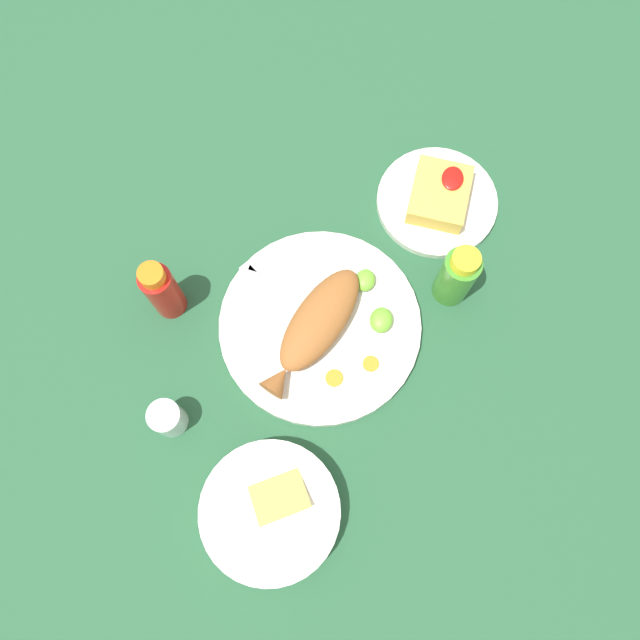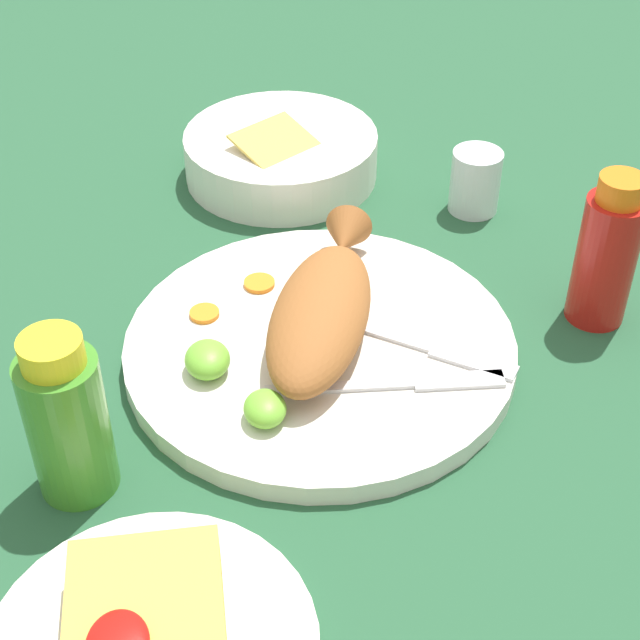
# 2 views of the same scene
# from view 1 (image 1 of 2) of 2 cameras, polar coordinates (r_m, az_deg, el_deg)

# --- Properties ---
(ground_plane) EXTENTS (4.00, 4.00, 0.00)m
(ground_plane) POSITION_cam_1_polar(r_m,az_deg,el_deg) (1.00, 0.00, -0.65)
(ground_plane) COLOR #235133
(main_plate) EXTENTS (0.32, 0.32, 0.02)m
(main_plate) POSITION_cam_1_polar(r_m,az_deg,el_deg) (0.99, 0.00, -0.50)
(main_plate) COLOR silver
(main_plate) RESTS_ON ground_plane
(fried_fish) EXTENTS (0.24, 0.13, 0.05)m
(fried_fish) POSITION_cam_1_polar(r_m,az_deg,el_deg) (0.95, -0.37, -0.47)
(fried_fish) COLOR #935628
(fried_fish) RESTS_ON main_plate
(fork_near) EXTENTS (0.11, 0.16, 0.00)m
(fork_near) POSITION_cam_1_polar(r_m,az_deg,el_deg) (0.99, -4.13, 1.88)
(fork_near) COLOR silver
(fork_near) RESTS_ON main_plate
(fork_far) EXTENTS (0.03, 0.19, 0.00)m
(fork_far) POSITION_cam_1_polar(r_m,az_deg,el_deg) (1.00, -2.17, 3.77)
(fork_far) COLOR silver
(fork_far) RESTS_ON main_plate
(carrot_slice_near) EXTENTS (0.03, 0.03, 0.00)m
(carrot_slice_near) POSITION_cam_1_polar(r_m,az_deg,el_deg) (0.96, 1.31, -5.33)
(carrot_slice_near) COLOR orange
(carrot_slice_near) RESTS_ON main_plate
(carrot_slice_mid) EXTENTS (0.03, 0.03, 0.00)m
(carrot_slice_mid) POSITION_cam_1_polar(r_m,az_deg,el_deg) (0.96, 4.66, -4.00)
(carrot_slice_mid) COLOR orange
(carrot_slice_mid) RESTS_ON main_plate
(lime_wedge_main) EXTENTS (0.04, 0.04, 0.02)m
(lime_wedge_main) POSITION_cam_1_polar(r_m,az_deg,el_deg) (0.97, 5.62, -0.00)
(lime_wedge_main) COLOR #6BB233
(lime_wedge_main) RESTS_ON main_plate
(lime_wedge_side) EXTENTS (0.04, 0.03, 0.02)m
(lime_wedge_side) POSITION_cam_1_polar(r_m,az_deg,el_deg) (1.00, 4.14, 3.66)
(lime_wedge_side) COLOR #6BB233
(lime_wedge_side) RESTS_ON main_plate
(hot_sauce_bottle_red) EXTENTS (0.05, 0.05, 0.14)m
(hot_sauce_bottle_red) POSITION_cam_1_polar(r_m,az_deg,el_deg) (0.98, -14.22, 2.64)
(hot_sauce_bottle_red) COLOR #B21914
(hot_sauce_bottle_red) RESTS_ON ground_plane
(hot_sauce_bottle_green) EXTENTS (0.06, 0.06, 0.13)m
(hot_sauce_bottle_green) POSITION_cam_1_polar(r_m,az_deg,el_deg) (0.98, 12.40, 3.94)
(hot_sauce_bottle_green) COLOR #3D8428
(hot_sauce_bottle_green) RESTS_ON ground_plane
(salt_cup) EXTENTS (0.05, 0.05, 0.06)m
(salt_cup) POSITION_cam_1_polar(r_m,az_deg,el_deg) (0.96, -13.69, -8.76)
(salt_cup) COLOR silver
(salt_cup) RESTS_ON ground_plane
(side_plate_fries) EXTENTS (0.20, 0.20, 0.01)m
(side_plate_fries) POSITION_cam_1_polar(r_m,az_deg,el_deg) (1.09, 10.63, 10.57)
(side_plate_fries) COLOR silver
(side_plate_fries) RESTS_ON ground_plane
(fries_pile) EXTENTS (0.11, 0.09, 0.04)m
(fries_pile) POSITION_cam_1_polar(r_m,az_deg,el_deg) (1.07, 10.90, 11.24)
(fries_pile) COLOR gold
(fries_pile) RESTS_ON side_plate_fries
(guacamole_bowl) EXTENTS (0.20, 0.20, 0.06)m
(guacamole_bowl) POSITION_cam_1_polar(r_m,az_deg,el_deg) (0.93, -4.46, -17.07)
(guacamole_bowl) COLOR white
(guacamole_bowl) RESTS_ON ground_plane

